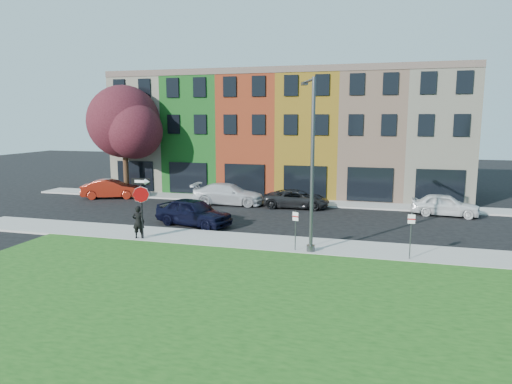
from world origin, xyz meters
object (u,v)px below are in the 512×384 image
(stop_sign, at_px, (141,196))
(street_lamp, at_px, (311,165))
(man, at_px, (138,222))
(sedan_near, at_px, (194,212))

(stop_sign, bearing_deg, street_lamp, -3.16)
(man, distance_m, sedan_near, 4.24)
(street_lamp, bearing_deg, man, 160.11)
(sedan_near, bearing_deg, stop_sign, 178.18)
(sedan_near, bearing_deg, man, 175.03)
(man, bearing_deg, stop_sign, 160.54)
(sedan_near, bearing_deg, street_lamp, -100.53)
(stop_sign, distance_m, sedan_near, 4.48)
(sedan_near, distance_m, street_lamp, 9.25)
(stop_sign, height_order, man, stop_sign)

